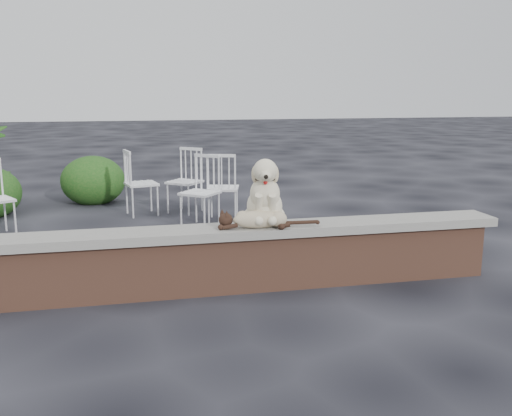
{
  "coord_description": "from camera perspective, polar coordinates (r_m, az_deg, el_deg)",
  "views": [
    {
      "loc": [
        -0.26,
        -4.78,
        1.77
      ],
      "look_at": [
        0.84,
        0.2,
        0.7
      ],
      "focal_mm": 39.53,
      "sensor_mm": 36.0,
      "label": 1
    }
  ],
  "objects": [
    {
      "name": "dog",
      "position": [
        5.06,
        0.87,
        1.82
      ],
      "size": [
        0.5,
        0.6,
        0.62
      ],
      "primitive_type": null,
      "rotation": [
        0.0,
        0.0,
        -0.19
      ],
      "color": "beige",
      "rests_on": "capstone"
    },
    {
      "name": "chair_d",
      "position": [
        7.41,
        -5.71,
        1.67
      ],
      "size": [
        0.79,
        0.79,
        0.94
      ],
      "primitive_type": null,
      "rotation": [
        0.0,
        0.0,
        -0.69
      ],
      "color": "white",
      "rests_on": "ground"
    },
    {
      "name": "chair_c",
      "position": [
        7.75,
        -3.37,
        2.16
      ],
      "size": [
        0.68,
        0.68,
        0.94
      ],
      "primitive_type": null,
      "rotation": [
        0.0,
        0.0,
        2.9
      ],
      "color": "white",
      "rests_on": "ground"
    },
    {
      "name": "cat",
      "position": [
        4.94,
        0.36,
        -1.01
      ],
      "size": [
        1.09,
        0.45,
        0.18
      ],
      "primitive_type": null,
      "rotation": [
        0.0,
        0.0,
        -0.19
      ],
      "color": "tan",
      "rests_on": "capstone"
    },
    {
      "name": "chair_e",
      "position": [
        8.26,
        -11.51,
        2.54
      ],
      "size": [
        0.67,
        0.67,
        0.94
      ],
      "primitive_type": null,
      "rotation": [
        0.0,
        0.0,
        1.8
      ],
      "color": "white",
      "rests_on": "ground"
    },
    {
      "name": "capstone",
      "position": [
        4.94,
        -9.03,
        -2.71
      ],
      "size": [
        6.2,
        0.4,
        0.08
      ],
      "primitive_type": "cube",
      "color": "slate",
      "rests_on": "brick_wall"
    },
    {
      "name": "chair_b",
      "position": [
        8.32,
        -7.25,
        2.76
      ],
      "size": [
        0.79,
        0.79,
        0.94
      ],
      "primitive_type": null,
      "rotation": [
        0.0,
        0.0,
        -0.68
      ],
      "color": "white",
      "rests_on": "ground"
    },
    {
      "name": "ground",
      "position": [
        5.1,
        -8.83,
        -8.59
      ],
      "size": [
        60.0,
        60.0,
        0.0
      ],
      "primitive_type": "plane",
      "color": "black",
      "rests_on": "ground"
    },
    {
      "name": "brick_wall",
      "position": [
        5.02,
        -8.92,
        -5.91
      ],
      "size": [
        6.0,
        0.3,
        0.5
      ],
      "primitive_type": "cube",
      "color": "brown",
      "rests_on": "ground"
    }
  ]
}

